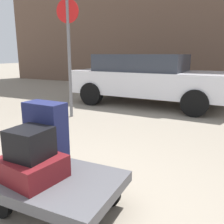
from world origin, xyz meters
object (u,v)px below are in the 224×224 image
parked_car (147,78)px  no_parking_sign (69,47)px  duffel_bag_black_topmost_pile (30,143)px  luggage_cart (56,184)px  suitcase_maroon_stacked_top (32,168)px  suitcase_navy_front_left (46,134)px

parked_car → no_parking_sign: bearing=-118.4°
no_parking_sign → duffel_bag_black_topmost_pile: bearing=-60.9°
parked_car → no_parking_sign: 2.56m
luggage_cart → duffel_bag_black_topmost_pile: size_ratio=3.58×
duffel_bag_black_topmost_pile → no_parking_sign: (-1.73, 3.12, 0.91)m
suitcase_maroon_stacked_top → parked_car: parked_car is taller
luggage_cart → suitcase_maroon_stacked_top: suitcase_maroon_stacked_top is taller
suitcase_maroon_stacked_top → no_parking_sign: bearing=128.5°
suitcase_navy_front_left → suitcase_maroon_stacked_top: bearing=-73.8°
parked_car → no_parking_sign: no_parking_sign is taller
duffel_bag_black_topmost_pile → no_parking_sign: 3.68m
luggage_cart → duffel_bag_black_topmost_pile: bearing=-152.1°
duffel_bag_black_topmost_pile → no_parking_sign: size_ratio=0.13×
luggage_cart → parked_car: 5.24m
luggage_cart → duffel_bag_black_topmost_pile: (-0.18, -0.09, 0.40)m
luggage_cart → parked_car: size_ratio=0.27×
suitcase_maroon_stacked_top → no_parking_sign: size_ratio=0.20×
luggage_cart → no_parking_sign: no_parking_sign is taller
luggage_cart → suitcase_maroon_stacked_top: bearing=-152.1°
duffel_bag_black_topmost_pile → parked_car: size_ratio=0.07×
suitcase_navy_front_left → parked_car: (-0.51, 4.96, 0.10)m
duffel_bag_black_topmost_pile → no_parking_sign: bearing=121.2°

